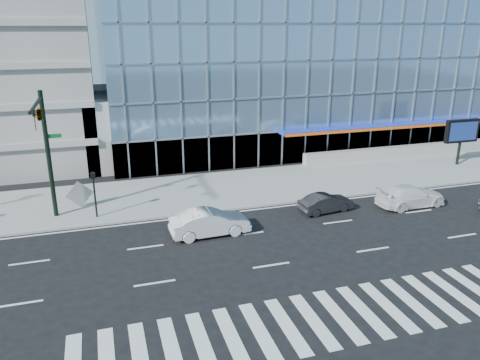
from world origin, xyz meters
The scene contains 12 objects.
ground centered at (0.00, 0.00, 0.00)m, with size 160.00×160.00×0.00m, color black.
sidewalk centered at (0.00, 8.00, 0.07)m, with size 120.00×8.00×0.15m, color gray.
theatre_building centered at (14.00, 26.00, 7.50)m, with size 42.00×26.00×15.00m, color #759DC4.
ramp_block centered at (-6.00, 18.00, 3.00)m, with size 6.00×8.00×6.00m, color gray.
retaining_wall centered at (24.00, 11.60, 0.65)m, with size 30.00×0.80×1.00m, color gray.
traffic_signal centered at (-11.00, 4.57, 6.16)m, with size 1.14×5.74×8.00m.
ped_signal_post centered at (-8.50, 4.94, 2.14)m, with size 0.30×0.33×3.00m.
marquee_sign centered at (22.00, 7.99, 3.07)m, with size 3.20×0.43×4.00m.
white_suv centered at (12.05, 1.04, 0.72)m, with size 2.02×4.96×1.44m, color white.
white_sedan centered at (-2.15, 0.56, 0.77)m, with size 1.64×4.70×1.55m, color silver.
dark_sedan centered at (6.05, 1.80, 0.62)m, with size 1.30×3.74×1.23m, color black.
tilted_panel centered at (-9.51, 7.07, 1.07)m, with size 1.30×0.06×1.30m, color #9B9B9B.
Camera 1 is at (-7.90, -24.10, 11.80)m, focal length 35.00 mm.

